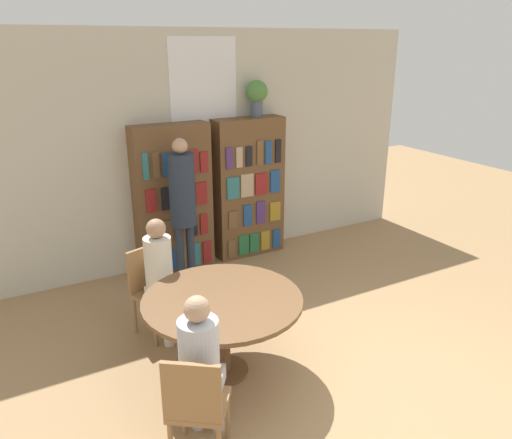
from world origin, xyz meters
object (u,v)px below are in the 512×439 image
object	(u,v)px
chair_near_camera	(196,403)
seated_reader_left	(162,272)
bookshelf_left	(173,200)
chair_left_side	(152,286)
flower_vase	(257,95)
seated_reader_right	(201,361)
bookshelf_right	(249,188)
reading_table	(223,308)
librarian_standing	(183,198)

from	to	relation	value
chair_near_camera	seated_reader_left	world-z (taller)	seated_reader_left
bookshelf_left	chair_left_side	xyz separation A→B (m)	(-0.73, -1.32, -0.44)
flower_vase	seated_reader_left	xyz separation A→B (m)	(-1.89, -1.49, -1.47)
seated_reader_left	seated_reader_right	distance (m)	1.53
seated_reader_left	chair_left_side	bearing A→B (deg)	-90.00
bookshelf_right	seated_reader_right	bearing A→B (deg)	-123.55
chair_left_side	chair_near_camera	bearing A→B (deg)	63.00
bookshelf_right	seated_reader_left	size ratio (longest dim) A/B	1.51
reading_table	seated_reader_right	size ratio (longest dim) A/B	1.11
librarian_standing	reading_table	bearing A→B (deg)	-100.94
flower_vase	chair_near_camera	world-z (taller)	flower_vase
bookshelf_left	bookshelf_right	distance (m)	1.09
bookshelf_left	chair_near_camera	distance (m)	3.33
chair_near_camera	librarian_standing	bearing A→B (deg)	105.81
reading_table	librarian_standing	distance (m)	1.89
bookshelf_left	librarian_standing	bearing A→B (deg)	-96.34
seated_reader_right	librarian_standing	size ratio (longest dim) A/B	0.69
flower_vase	librarian_standing	distance (m)	1.74
chair_left_side	librarian_standing	bearing A→B (deg)	-147.94
bookshelf_left	bookshelf_right	size ratio (longest dim) A/B	1.00
flower_vase	reading_table	bearing A→B (deg)	-125.08
bookshelf_right	chair_left_side	size ratio (longest dim) A/B	2.11
bookshelf_left	bookshelf_right	xyz separation A→B (m)	(1.09, -0.00, 0.00)
reading_table	chair_left_side	bearing A→B (deg)	108.41
seated_reader_left	librarian_standing	xyz separation A→B (m)	(0.62, 0.99, 0.40)
chair_left_side	librarian_standing	distance (m)	1.23
seated_reader_right	flower_vase	bearing A→B (deg)	90.39
chair_near_camera	librarian_standing	xyz separation A→B (m)	(0.95, 2.64, 0.61)
flower_vase	seated_reader_right	size ratio (longest dim) A/B	0.38
bookshelf_left	seated_reader_right	xyz separation A→B (m)	(-0.90, -3.00, -0.22)
flower_vase	chair_left_side	xyz separation A→B (m)	(-1.95, -1.32, -1.68)
reading_table	librarian_standing	xyz separation A→B (m)	(0.35, 1.80, 0.47)
bookshelf_left	flower_vase	world-z (taller)	flower_vase
bookshelf_left	seated_reader_right	bearing A→B (deg)	-106.76
seated_reader_left	librarian_standing	size ratio (longest dim) A/B	0.69
chair_left_side	seated_reader_right	xyz separation A→B (m)	(-0.17, -1.68, 0.22)
bookshelf_right	reading_table	world-z (taller)	bookshelf_right
reading_table	seated_reader_right	distance (m)	0.86
seated_reader_left	bookshelf_left	bearing A→B (deg)	-132.78
seated_reader_left	seated_reader_right	world-z (taller)	seated_reader_left
bookshelf_left	reading_table	world-z (taller)	bookshelf_left
flower_vase	chair_left_side	size ratio (longest dim) A/B	0.53
bookshelf_right	chair_left_side	distance (m)	2.29
bookshelf_left	chair_near_camera	world-z (taller)	bookshelf_left
bookshelf_right	flower_vase	distance (m)	1.25
bookshelf_right	chair_left_side	world-z (taller)	bookshelf_right
bookshelf_left	librarian_standing	world-z (taller)	bookshelf_left
bookshelf_right	seated_reader_right	size ratio (longest dim) A/B	1.51
chair_near_camera	librarian_standing	distance (m)	2.88
reading_table	chair_left_side	xyz separation A→B (m)	(-0.33, 0.98, -0.15)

